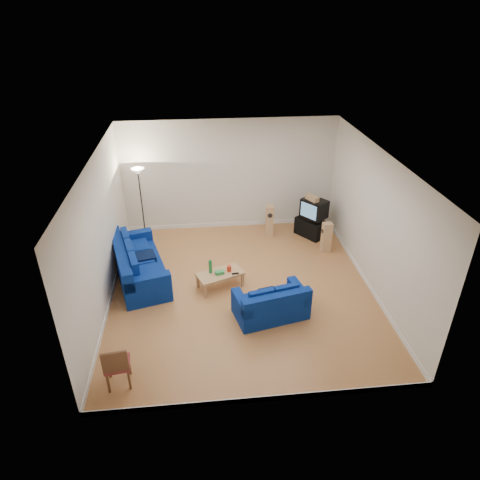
{
  "coord_description": "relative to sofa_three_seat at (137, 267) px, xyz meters",
  "views": [
    {
      "loc": [
        -0.9,
        -8.14,
        5.94
      ],
      "look_at": [
        0.0,
        0.4,
        1.1
      ],
      "focal_mm": 32.0,
      "sensor_mm": 36.0,
      "label": 1
    }
  ],
  "objects": [
    {
      "name": "speaker_right",
      "position": [
        4.88,
        0.8,
        0.08
      ],
      "size": [
        0.27,
        0.21,
        0.84
      ],
      "rotation": [
        0.0,
        0.0,
        -1.51
      ],
      "color": "tan",
      "rests_on": "ground"
    },
    {
      "name": "floor_lamp",
      "position": [
        0.0,
        2.0,
        1.39
      ],
      "size": [
        0.36,
        0.36,
        2.1
      ],
      "color": "black",
      "rests_on": "ground"
    },
    {
      "name": "centre_speaker",
      "position": [
        4.65,
        1.65,
        0.86
      ],
      "size": [
        0.34,
        0.44,
        0.14
      ],
      "primitive_type": "cube",
      "rotation": [
        0.0,
        0.0,
        -1.08
      ],
      "color": "tan",
      "rests_on": "television"
    },
    {
      "name": "remote",
      "position": [
        2.31,
        -0.62,
        0.05
      ],
      "size": [
        0.17,
        0.07,
        0.02
      ],
      "primitive_type": "cube",
      "rotation": [
        0.0,
        0.0,
        0.11
      ],
      "color": "black",
      "rests_on": "coffee_table"
    },
    {
      "name": "tissue_box",
      "position": [
        1.95,
        -0.59,
        0.08
      ],
      "size": [
        0.22,
        0.15,
        0.08
      ],
      "primitive_type": "cube",
      "rotation": [
        0.0,
        0.0,
        0.22
      ],
      "color": "green",
      "rests_on": "coffee_table"
    },
    {
      "name": "av_receiver",
      "position": [
        4.74,
        1.69,
        0.22
      ],
      "size": [
        0.62,
        0.61,
        0.11
      ],
      "primitive_type": "cube",
      "rotation": [
        0.0,
        0.0,
        -0.72
      ],
      "color": "black",
      "rests_on": "tv_stand"
    },
    {
      "name": "tv_stand",
      "position": [
        4.69,
        1.71,
        -0.09
      ],
      "size": [
        0.86,
        0.95,
        0.51
      ],
      "primitive_type": "cube",
      "rotation": [
        0.0,
        0.0,
        -0.95
      ],
      "color": "black",
      "rests_on": "ground"
    },
    {
      "name": "coffee_table",
      "position": [
        1.96,
        -0.55,
        -0.01
      ],
      "size": [
        1.18,
        0.88,
        0.38
      ],
      "rotation": [
        0.0,
        0.0,
        0.38
      ],
      "color": "tan",
      "rests_on": "ground"
    },
    {
      "name": "dining_chair",
      "position": [
        0.01,
        -3.34,
        0.16
      ],
      "size": [
        0.48,
        0.48,
        0.9
      ],
      "rotation": [
        0.0,
        0.0,
        0.11
      ],
      "color": "brown",
      "rests_on": "ground"
    },
    {
      "name": "speaker_left",
      "position": [
        3.52,
        1.87,
        0.12
      ],
      "size": [
        0.24,
        0.3,
        0.93
      ],
      "rotation": [
        0.0,
        0.0,
        -0.08
      ],
      "color": "tan",
      "rests_on": "ground"
    },
    {
      "name": "sofa_three_seat",
      "position": [
        0.0,
        0.0,
        0.0
      ],
      "size": [
        1.62,
        2.58,
        0.92
      ],
      "rotation": [
        0.0,
        0.0,
        -1.31
      ],
      "color": "navy",
      "rests_on": "ground"
    },
    {
      "name": "bottle",
      "position": [
        1.74,
        -0.5,
        0.21
      ],
      "size": [
        0.1,
        0.1,
        0.33
      ],
      "primitive_type": "cylinder",
      "rotation": [
        0.0,
        0.0,
        0.47
      ],
      "color": "#197233",
      "rests_on": "coffee_table"
    },
    {
      "name": "room",
      "position": [
        2.45,
        -0.7,
        1.2
      ],
      "size": [
        6.01,
        6.51,
        3.21
      ],
      "color": "#95592E",
      "rests_on": "ground"
    },
    {
      "name": "sofa_loveseat",
      "position": [
        2.97,
        -1.74,
        -0.06
      ],
      "size": [
        1.65,
        1.15,
        0.75
      ],
      "rotation": [
        0.0,
        0.0,
        0.22
      ],
      "color": "navy",
      "rests_on": "ground"
    },
    {
      "name": "red_canister",
      "position": [
        2.18,
        -0.49,
        0.11
      ],
      "size": [
        0.14,
        0.14,
        0.15
      ],
      "primitive_type": "cylinder",
      "rotation": [
        0.0,
        0.0,
        0.4
      ],
      "color": "red",
      "rests_on": "coffee_table"
    },
    {
      "name": "television",
      "position": [
        4.73,
        1.66,
        0.53
      ],
      "size": [
        0.79,
        0.82,
        0.51
      ],
      "rotation": [
        0.0,
        0.0,
        -0.92
      ],
      "color": "black",
      "rests_on": "av_receiver"
    }
  ]
}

